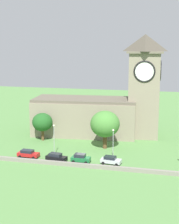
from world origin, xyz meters
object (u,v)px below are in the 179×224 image
at_px(church, 105,106).
at_px(tree_by_tower, 42,122).
at_px(tree_riverside_west, 105,124).
at_px(streetlamp_central, 113,140).
at_px(car_silver, 111,160).
at_px(streetlamp_west_mid, 54,135).
at_px(car_red, 28,154).
at_px(car_black, 56,157).
at_px(car_green, 81,158).

bearing_deg(church, tree_by_tower, -146.34).
distance_m(church, tree_riverside_west, 12.96).
bearing_deg(streetlamp_central, car_silver, -90.96).
height_order(church, tree_riverside_west, church).
distance_m(streetlamp_west_mid, tree_by_tower, 13.14).
distance_m(car_silver, streetlamp_west_mid, 14.16).
relative_size(church, car_red, 7.27).
bearing_deg(streetlamp_central, car_black, -164.15).
bearing_deg(car_green, streetlamp_west_mid, 155.95).
height_order(car_black, car_silver, car_black).
height_order(car_black, streetlamp_west_mid, streetlamp_west_mid).
bearing_deg(church, streetlamp_west_mid, -109.35).
bearing_deg(car_black, church, 77.01).
relative_size(streetlamp_west_mid, streetlamp_central, 1.03).
height_order(church, tree_by_tower, church).
relative_size(car_silver, tree_riverside_west, 0.48).
bearing_deg(tree_by_tower, church, 33.66).
xyz_separation_m(streetlamp_central, tree_by_tower, (-20.58, 11.16, 0.18)).
relative_size(church, car_silver, 7.96).
distance_m(streetlamp_west_mid, streetlamp_central, 13.43).
bearing_deg(car_silver, car_red, -179.32).
distance_m(car_green, tree_riverside_west, 12.64).
bearing_deg(tree_by_tower, car_silver, -33.19).
height_order(car_black, tree_riverside_west, tree_riverside_west).
relative_size(car_green, tree_by_tower, 0.56).
distance_m(car_red, car_silver, 18.60).
height_order(car_black, tree_by_tower, tree_by_tower).
xyz_separation_m(car_red, car_black, (6.88, -0.84, 0.02)).
relative_size(car_green, streetlamp_central, 0.59).
xyz_separation_m(car_black, tree_by_tower, (-8.83, 14.50, 3.95)).
height_order(car_red, streetlamp_central, streetlamp_central).
xyz_separation_m(car_silver, tree_by_tower, (-20.54, 13.44, 3.98)).
bearing_deg(car_silver, car_black, -174.81).
height_order(car_green, tree_riverside_west, tree_riverside_west).
relative_size(car_black, streetlamp_central, 0.69).
height_order(car_silver, tree_riverside_west, tree_riverside_west).
height_order(car_silver, streetlamp_central, streetlamp_central).
distance_m(car_black, tree_riverside_west, 15.12).
xyz_separation_m(car_green, car_silver, (6.36, 0.72, -0.12)).
relative_size(church, streetlamp_west_mid, 4.95).
height_order(car_green, streetlamp_central, streetlamp_central).
bearing_deg(streetlamp_west_mid, car_black, -64.28).
height_order(car_red, streetlamp_west_mid, streetlamp_west_mid).
bearing_deg(car_green, tree_by_tower, 135.05).
bearing_deg(car_green, car_black, -176.30).
relative_size(car_black, car_silver, 1.08).
xyz_separation_m(car_green, tree_riverside_west, (2.93, 11.23, 5.02)).
bearing_deg(tree_by_tower, tree_riverside_west, -9.72).
xyz_separation_m(car_red, car_green, (12.23, -0.50, 0.11)).
height_order(car_green, tree_by_tower, tree_by_tower).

